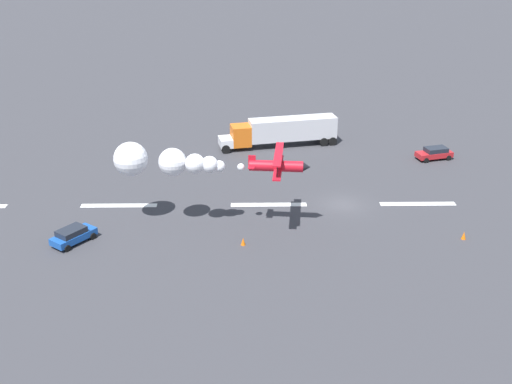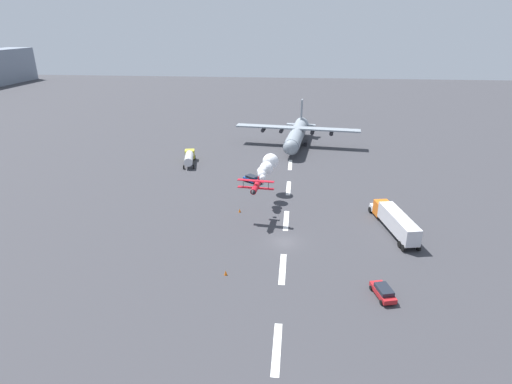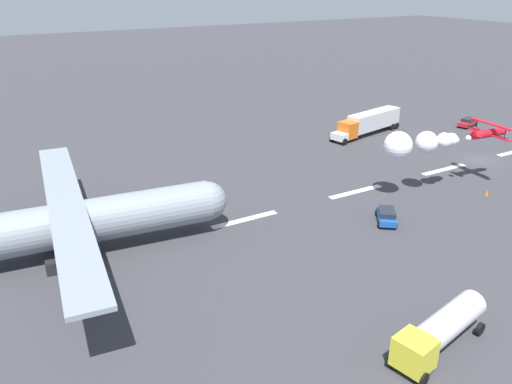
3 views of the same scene
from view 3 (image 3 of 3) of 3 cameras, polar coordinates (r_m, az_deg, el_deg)
ground_plane at (r=81.31m, az=23.98°, el=3.30°), size 440.00×440.00×0.00m
runway_stripe_4 at (r=75.28m, az=20.34°, el=2.39°), size 8.00×0.90×0.01m
runway_stripe_5 at (r=64.47m, az=11.14°, el=0.04°), size 8.00×0.90×0.01m
runway_stripe_6 at (r=56.08m, az=-1.27°, el=-3.11°), size 8.00×0.90×0.01m
cargo_transport_plane at (r=50.73m, az=-18.87°, el=-3.05°), size 29.34×35.79×11.41m
stunt_biplane_red at (r=63.44m, az=18.29°, el=5.30°), size 18.80×6.51×3.30m
semi_truck_orange at (r=88.28m, az=12.52°, el=7.67°), size 15.65×5.90×3.70m
fuel_tanker_truck at (r=39.31m, az=19.96°, el=-14.34°), size 9.36×4.42×2.90m
followme_car_yellow at (r=98.81m, az=22.67°, el=7.25°), size 4.76×2.93×1.52m
airport_staff_sedan at (r=57.00m, az=14.42°, el=-2.54°), size 4.02×4.48×1.52m
traffic_cone_far at (r=68.23m, az=24.47°, el=-0.04°), size 0.44×0.44×0.75m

